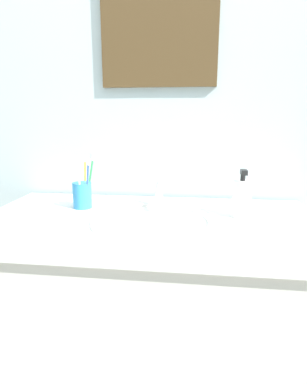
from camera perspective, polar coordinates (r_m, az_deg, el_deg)
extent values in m
cube|color=silver|center=(1.33, 1.09, 14.14)|extent=(2.31, 0.04, 2.40)
cube|color=silver|center=(1.26, -0.86, -24.34)|extent=(1.07, 0.56, 0.82)
cube|color=white|center=(1.05, -0.94, -5.60)|extent=(1.11, 0.60, 0.03)
ellipsoid|color=white|center=(1.04, -0.20, -7.95)|extent=(0.34, 0.34, 0.10)
torus|color=white|center=(1.02, -0.21, -5.30)|extent=(0.39, 0.39, 0.02)
cylinder|color=#595B60|center=(1.06, -0.20, -10.30)|extent=(0.03, 0.03, 0.01)
cylinder|color=silver|center=(1.20, 1.02, -0.06)|extent=(0.02, 0.02, 0.09)
cylinder|color=silver|center=(1.15, 0.72, -0.54)|extent=(0.02, 0.12, 0.07)
cylinder|color=silver|center=(1.21, 1.11, 2.66)|extent=(0.01, 0.05, 0.01)
cylinder|color=#338CCC|center=(1.19, -12.52, -0.57)|extent=(0.07, 0.07, 0.09)
cylinder|color=green|center=(1.20, -11.26, 1.85)|extent=(0.03, 0.04, 0.18)
cube|color=white|center=(1.19, -10.68, 6.07)|extent=(0.02, 0.02, 0.03)
cylinder|color=blue|center=(1.16, -11.66, 1.28)|extent=(0.03, 0.03, 0.17)
cube|color=white|center=(1.13, -11.48, 5.31)|extent=(0.02, 0.02, 0.03)
cylinder|color=white|center=(1.16, -13.00, 1.40)|extent=(0.01, 0.03, 0.18)
cube|color=white|center=(1.13, -13.45, 5.66)|extent=(0.01, 0.02, 0.03)
cylinder|color=yellow|center=(1.21, -12.01, 1.81)|extent=(0.01, 0.03, 0.17)
cube|color=white|center=(1.21, -12.05, 5.82)|extent=(0.01, 0.02, 0.03)
cylinder|color=white|center=(1.09, 15.35, -1.22)|extent=(0.06, 0.06, 0.12)
cylinder|color=black|center=(1.08, 15.59, 2.47)|extent=(0.02, 0.02, 0.02)
cube|color=black|center=(1.06, 15.75, 3.41)|extent=(0.02, 0.04, 0.02)
cylinder|color=white|center=(1.09, 15.32, -1.79)|extent=(0.06, 0.06, 0.03)
cube|color=#4C381E|center=(1.34, 1.00, 27.01)|extent=(0.44, 0.02, 0.42)
cube|color=#B2BCC6|center=(1.34, 0.99, 27.03)|extent=(0.40, 0.01, 0.38)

